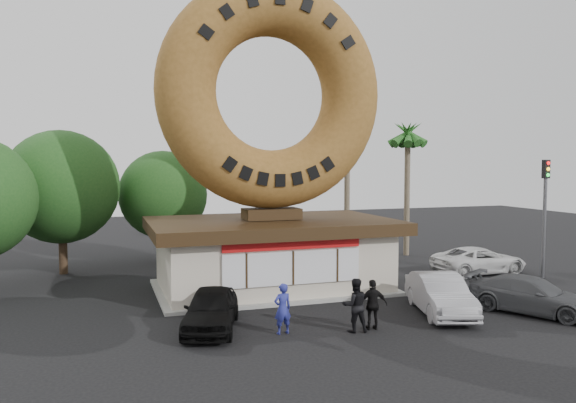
# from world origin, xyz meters

# --- Properties ---
(ground) EXTENTS (90.00, 90.00, 0.00)m
(ground) POSITION_xyz_m (0.00, 0.00, 0.00)
(ground) COLOR black
(ground) RESTS_ON ground
(donut_shop) EXTENTS (11.20, 7.20, 3.80)m
(donut_shop) POSITION_xyz_m (0.00, 5.98, 1.77)
(donut_shop) COLOR #B8AD9D
(donut_shop) RESTS_ON ground
(giant_donut) EXTENTS (10.57, 2.69, 10.57)m
(giant_donut) POSITION_xyz_m (0.00, 6.00, 9.09)
(giant_donut) COLOR olive
(giant_donut) RESTS_ON donut_shop
(tree_west) EXTENTS (6.00, 6.00, 7.65)m
(tree_west) POSITION_xyz_m (-9.50, 13.00, 4.64)
(tree_west) COLOR #473321
(tree_west) RESTS_ON ground
(tree_mid) EXTENTS (5.20, 5.20, 6.63)m
(tree_mid) POSITION_xyz_m (-4.00, 15.00, 4.02)
(tree_mid) COLOR #473321
(tree_mid) RESTS_ON ground
(palm_near) EXTENTS (2.60, 2.60, 9.75)m
(palm_near) POSITION_xyz_m (7.50, 14.00, 8.41)
(palm_near) COLOR #726651
(palm_near) RESTS_ON ground
(palm_far) EXTENTS (2.60, 2.60, 8.75)m
(palm_far) POSITION_xyz_m (11.00, 12.50, 7.48)
(palm_far) COLOR #726651
(palm_far) RESTS_ON ground
(street_lamp) EXTENTS (2.11, 0.20, 8.00)m
(street_lamp) POSITION_xyz_m (-1.86, 16.00, 4.48)
(street_lamp) COLOR #59595E
(street_lamp) RESTS_ON ground
(traffic_signal) EXTENTS (0.30, 0.38, 6.07)m
(traffic_signal) POSITION_xyz_m (14.00, 3.99, 3.87)
(traffic_signal) COLOR #59595E
(traffic_signal) RESTS_ON ground
(person_left) EXTENTS (0.70, 0.51, 1.77)m
(person_left) POSITION_xyz_m (-1.65, -0.74, 0.89)
(person_left) COLOR navy
(person_left) RESTS_ON ground
(person_center) EXTENTS (1.02, 0.85, 1.90)m
(person_center) POSITION_xyz_m (0.83, -1.33, 0.95)
(person_center) COLOR black
(person_center) RESTS_ON ground
(person_right) EXTENTS (1.11, 0.61, 1.79)m
(person_right) POSITION_xyz_m (1.55, -1.30, 0.90)
(person_right) COLOR black
(person_right) RESTS_ON ground
(car_black) EXTENTS (2.99, 4.67, 1.48)m
(car_black) POSITION_xyz_m (-3.91, 0.52, 0.74)
(car_black) COLOR black
(car_black) RESTS_ON ground
(car_silver) EXTENTS (2.89, 4.98, 1.55)m
(car_silver) POSITION_xyz_m (5.00, -0.28, 0.78)
(car_silver) COLOR #949498
(car_silver) RESTS_ON ground
(car_grey) EXTENTS (4.20, 5.23, 1.42)m
(car_grey) POSITION_xyz_m (8.50, -1.33, 0.71)
(car_grey) COLOR #4F5154
(car_grey) RESTS_ON ground
(car_white) EXTENTS (5.14, 2.46, 1.41)m
(car_white) POSITION_xyz_m (11.62, 6.02, 0.71)
(car_white) COLOR silver
(car_white) RESTS_ON ground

